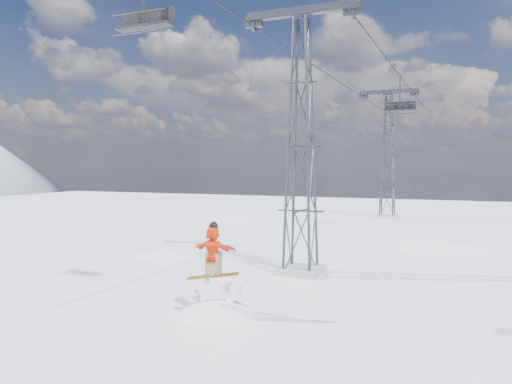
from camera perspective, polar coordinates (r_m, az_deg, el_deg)
ground at (r=15.32m, az=-7.54°, el=-14.88°), size 120.00×120.00×0.00m
snow_terrain at (r=38.65m, az=3.14°, el=-18.70°), size 39.00×37.00×22.00m
lift_tower_near at (r=21.59m, az=5.16°, el=5.04°), size 5.20×1.80×11.43m
lift_tower_far at (r=46.02m, az=14.82°, el=3.86°), size 5.20×1.80×11.43m
haul_cables at (r=33.28m, az=11.49°, el=13.59°), size 4.46×51.00×0.06m
snowboarder_jump at (r=16.76m, az=-4.38°, el=-19.23°), size 4.40×4.40×6.93m
lift_chair_near at (r=15.86m, az=-12.54°, el=18.59°), size 1.89×0.54×2.34m
lift_chair_mid at (r=36.27m, az=16.12°, el=9.32°), size 2.10×0.60×2.61m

